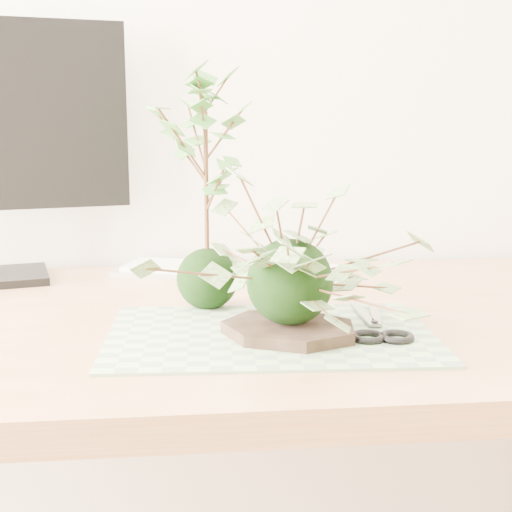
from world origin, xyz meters
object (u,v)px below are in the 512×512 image
at_px(ivy_kokedama, 290,242).
at_px(keyboard, 233,271).
at_px(desk, 232,372).
at_px(maple_kokedama, 205,127).

relative_size(ivy_kokedama, keyboard, 0.78).
bearing_deg(keyboard, ivy_kokedama, -66.15).
bearing_deg(desk, maple_kokedama, 139.31).
bearing_deg(keyboard, maple_kokedama, -86.39).
bearing_deg(keyboard, desk, -77.48).
height_order(desk, maple_kokedama, maple_kokedama).
distance_m(desk, maple_kokedama, 0.35).
relative_size(desk, keyboard, 3.68).
xyz_separation_m(desk, maple_kokedama, (-0.03, 0.03, 0.35)).
height_order(ivy_kokedama, keyboard, ivy_kokedama).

